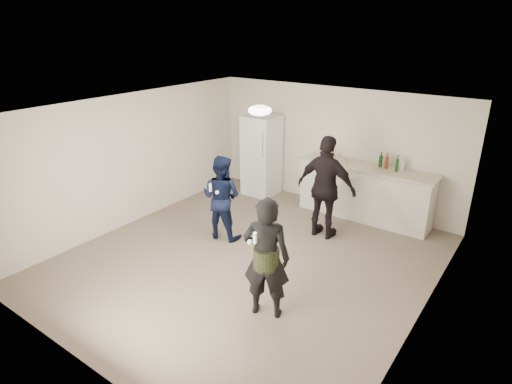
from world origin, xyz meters
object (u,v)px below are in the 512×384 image
Objects in this scene: counter at (364,193)px; shaker at (346,160)px; woman at (266,258)px; fridge at (262,155)px; spectator at (326,188)px; man at (221,197)px.

shaker reaches higher than counter.
counter is 3.68m from woman.
spectator is (2.17, -1.10, 0.05)m from fridge.
shaker is at bearing -103.06° from woman.
man is 0.91× the size of woman.
fridge is 0.95× the size of spectator.
man reaches higher than counter.
woman reaches higher than shaker.
man is at bearing -128.09° from counter.
fridge is (-2.44, -0.07, 0.38)m from counter.
counter is at bearing -138.52° from man.
counter is 1.68× the size of man.
fridge is 1.06× the size of woman.
counter is at bearing -109.59° from woman.
woman reaches higher than man.
fridge is at bearing -83.78° from man.
woman reaches higher than counter.
counter is at bearing -104.01° from spectator.
counter is 1.44× the size of fridge.
counter is 1.37× the size of spectator.
counter is at bearing 15.10° from shaker.
spectator is at bearing -103.19° from counter.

